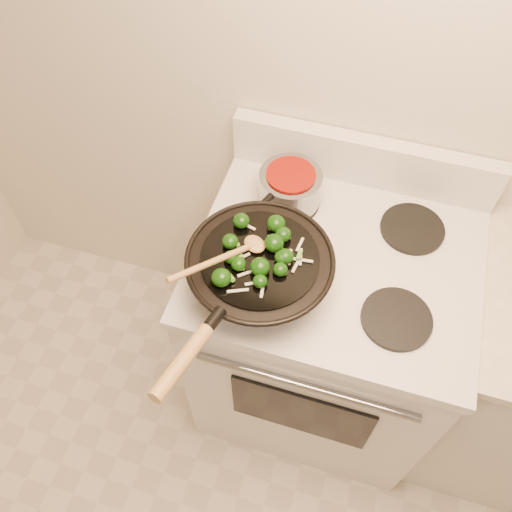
% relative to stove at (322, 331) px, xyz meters
% --- Properties ---
extents(stove, '(0.78, 0.67, 1.08)m').
position_rel_stove_xyz_m(stove, '(0.00, 0.00, 0.00)').
color(stove, silver).
rests_on(stove, ground).
extents(wok, '(0.37, 0.61, 0.19)m').
position_rel_stove_xyz_m(wok, '(-0.18, -0.16, 0.53)').
color(wok, black).
rests_on(wok, stove).
extents(stirfry, '(0.23, 0.24, 0.04)m').
position_rel_stove_xyz_m(stirfry, '(-0.18, -0.15, 0.59)').
color(stirfry, '#0E3307').
rests_on(stirfry, wok).
extents(wooden_spoon, '(0.18, 0.24, 0.09)m').
position_rel_stove_xyz_m(wooden_spoon, '(-0.24, -0.18, 0.61)').
color(wooden_spoon, '#AB7C43').
rests_on(wooden_spoon, wok).
extents(saucepan, '(0.18, 0.28, 0.11)m').
position_rel_stove_xyz_m(saucepan, '(-0.18, 0.15, 0.52)').
color(saucepan, gray).
rests_on(saucepan, stove).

